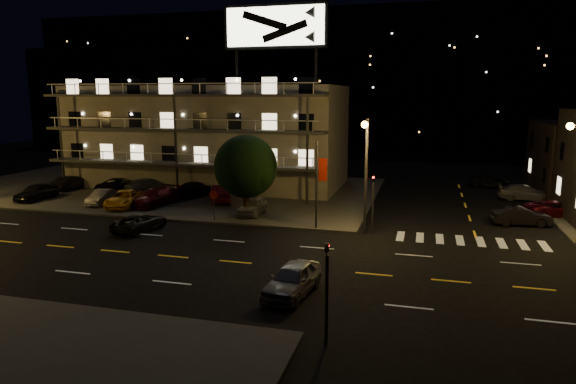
% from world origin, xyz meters
% --- Properties ---
extents(ground, '(140.00, 140.00, 0.00)m').
position_xyz_m(ground, '(0.00, 0.00, 0.00)').
color(ground, black).
rests_on(ground, ground).
extents(curb_nw, '(44.00, 24.00, 0.15)m').
position_xyz_m(curb_nw, '(-14.00, 20.00, 0.07)').
color(curb_nw, '#3B3C39').
rests_on(curb_nw, ground).
extents(motel, '(28.00, 13.80, 18.10)m').
position_xyz_m(motel, '(-9.94, 23.88, 5.34)').
color(motel, gray).
rests_on(motel, ground).
extents(hill_backdrop, '(120.00, 25.00, 24.00)m').
position_xyz_m(hill_backdrop, '(-5.94, 68.78, 11.55)').
color(hill_backdrop, black).
rests_on(hill_backdrop, ground).
extents(streetlight_nc, '(0.44, 1.92, 8.00)m').
position_xyz_m(streetlight_nc, '(8.50, 7.94, 4.96)').
color(streetlight_nc, '#2D2D30').
rests_on(streetlight_nc, ground).
extents(signal_nw, '(0.20, 0.27, 4.60)m').
position_xyz_m(signal_nw, '(9.00, 8.50, 2.57)').
color(signal_nw, '#2D2D30').
rests_on(signal_nw, ground).
extents(signal_sw, '(0.20, 0.27, 4.60)m').
position_xyz_m(signal_sw, '(9.00, -8.50, 2.57)').
color(signal_sw, '#2D2D30').
rests_on(signal_sw, ground).
extents(banner_north, '(0.83, 0.16, 6.40)m').
position_xyz_m(banner_north, '(5.09, 8.40, 3.43)').
color(banner_north, '#2D2D30').
rests_on(banner_north, ground).
extents(stop_sign, '(0.91, 0.11, 2.61)m').
position_xyz_m(stop_sign, '(-3.00, 8.57, 1.71)').
color(stop_sign, '#2D2D30').
rests_on(stop_sign, ground).
extents(tree, '(5.11, 4.92, 6.44)m').
position_xyz_m(tree, '(-1.09, 10.43, 3.97)').
color(tree, black).
rests_on(tree, curb_nw).
extents(lot_car_0, '(1.83, 4.41, 1.49)m').
position_xyz_m(lot_car_0, '(-21.77, 11.58, 0.90)').
color(lot_car_0, black).
rests_on(lot_car_0, curb_nw).
extents(lot_car_1, '(1.74, 3.91, 1.25)m').
position_xyz_m(lot_car_1, '(-14.92, 11.59, 0.77)').
color(lot_car_1, gray).
rests_on(lot_car_1, curb_nw).
extents(lot_car_2, '(3.34, 5.32, 1.37)m').
position_xyz_m(lot_car_2, '(-12.39, 11.11, 0.84)').
color(lot_car_2, orange).
rests_on(lot_car_2, curb_nw).
extents(lot_car_3, '(2.87, 5.36, 1.48)m').
position_xyz_m(lot_car_3, '(-10.08, 12.33, 0.89)').
color(lot_car_3, '#540C16').
rests_on(lot_car_3, curb_nw).
extents(lot_car_4, '(1.65, 4.04, 1.37)m').
position_xyz_m(lot_car_4, '(-0.82, 11.25, 0.84)').
color(lot_car_4, gray).
rests_on(lot_car_4, curb_nw).
extents(lot_car_5, '(1.79, 4.33, 1.39)m').
position_xyz_m(lot_car_5, '(-22.27, 17.10, 0.85)').
color(lot_car_5, black).
rests_on(lot_car_5, curb_nw).
extents(lot_car_6, '(2.82, 5.51, 1.49)m').
position_xyz_m(lot_car_6, '(-16.37, 16.74, 0.89)').
color(lot_car_6, black).
rests_on(lot_car_6, curb_nw).
extents(lot_car_7, '(3.83, 5.38, 1.45)m').
position_xyz_m(lot_car_7, '(-13.61, 17.32, 0.87)').
color(lot_car_7, gray).
rests_on(lot_car_7, curb_nw).
extents(lot_car_8, '(2.85, 4.69, 1.49)m').
position_xyz_m(lot_car_8, '(-8.52, 16.94, 0.90)').
color(lot_car_8, black).
rests_on(lot_car_8, curb_nw).
extents(lot_car_9, '(3.18, 4.96, 1.54)m').
position_xyz_m(lot_car_9, '(-5.14, 15.32, 0.92)').
color(lot_car_9, '#540C16').
rests_on(lot_car_9, curb_nw).
extents(side_car_0, '(4.41, 2.10, 1.39)m').
position_xyz_m(side_car_0, '(19.51, 13.62, 0.70)').
color(side_car_0, black).
rests_on(side_car_0, ground).
extents(side_car_1, '(5.14, 3.54, 1.31)m').
position_xyz_m(side_car_1, '(22.61, 17.42, 0.65)').
color(side_car_1, '#540C16').
rests_on(side_car_1, ground).
extents(side_car_2, '(4.93, 2.07, 1.42)m').
position_xyz_m(side_car_2, '(21.51, 23.86, 0.71)').
color(side_car_2, gray).
rests_on(side_car_2, ground).
extents(side_car_3, '(4.42, 2.54, 1.41)m').
position_xyz_m(side_car_3, '(19.02, 30.21, 0.71)').
color(side_car_3, black).
rests_on(side_car_3, ground).
extents(road_car_east, '(2.41, 4.66, 1.52)m').
position_xyz_m(road_car_east, '(6.43, -3.83, 0.76)').
color(road_car_east, gray).
rests_on(road_car_east, ground).
extents(road_car_west, '(2.75, 4.74, 1.24)m').
position_xyz_m(road_car_west, '(-7.15, 4.92, 0.62)').
color(road_car_west, black).
rests_on(road_car_west, ground).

